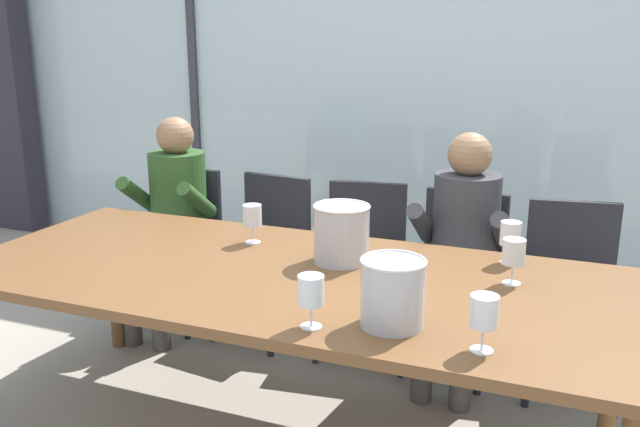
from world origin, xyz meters
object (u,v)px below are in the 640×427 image
Objects in this scene: person_olive_shirt at (172,210)px; chair_left_of_center at (268,243)px; chair_near_window_right at (571,282)px; wine_glass_near_bucket at (510,235)px; chair_center at (363,254)px; wine_glass_by_left_taster at (484,314)px; ice_bucket_secondary at (341,233)px; chair_right_of_center at (459,267)px; ice_bucket_primary at (393,291)px; wine_glass_by_right_taster at (311,293)px; dining_table at (287,286)px; person_charcoal_jacket at (462,242)px; chair_near_curtain at (181,233)px; wine_glass_center_pour at (252,217)px; wine_glass_spare_empty at (514,254)px.

chair_left_of_center is at bearing 10.94° from person_olive_shirt.
wine_glass_near_bucket reaches higher than chair_near_window_right.
wine_glass_by_left_taster reaches higher than chair_center.
ice_bucket_secondary is 0.68m from wine_glass_near_bucket.
chair_left_of_center is 1.07m from chair_right_of_center.
wine_glass_by_right_taster is at bearing -154.70° from ice_bucket_primary.
dining_table is 2.21× the size of person_charcoal_jacket.
chair_near_curtain is at bearing 139.58° from dining_table.
ice_bucket_secondary is at bearing -148.44° from chair_near_window_right.
ice_bucket_primary reaches higher than chair_near_curtain.
chair_right_of_center is 5.09× the size of wine_glass_center_pour.
chair_near_curtain is at bearing 171.30° from chair_near_window_right.
chair_near_curtain is at bearing 144.91° from wine_glass_by_left_taster.
chair_left_of_center is at bearing 120.09° from dining_table.
wine_glass_center_pour reaches higher than chair_right_of_center.
wine_glass_by_right_taster is at bearing -52.07° from chair_left_of_center.
ice_bucket_primary is (0.51, -0.32, 0.17)m from dining_table.
chair_near_curtain is 3.70× the size of ice_bucket_secondary.
person_charcoal_jacket is at bearing 122.28° from wine_glass_near_bucket.
ice_bucket_secondary is at bearing -119.69° from person_charcoal_jacket.
wine_glass_by_right_taster is at bearing -51.45° from wine_glass_center_pour.
chair_left_of_center is 3.70× the size of ice_bucket_secondary.
chair_center is 1.44m from ice_bucket_primary.
wine_glass_spare_empty is (0.68, -0.00, -0.01)m from ice_bucket_secondary.
chair_center is at bearing 5.38° from person_olive_shirt.
wine_glass_by_left_taster reaches higher than chair_right_of_center.
dining_table is at bearing 153.61° from wine_glass_by_left_taster.
chair_right_of_center is 5.09× the size of wine_glass_by_right_taster.
ice_bucket_secondary reaches higher than chair_left_of_center.
wine_glass_by_left_taster is at bearing -42.46° from ice_bucket_secondary.
wine_glass_spare_empty is at bearing 58.34° from ice_bucket_primary.
chair_center is 0.73× the size of person_olive_shirt.
person_charcoal_jacket is at bearing 88.72° from ice_bucket_primary.
person_charcoal_jacket is 6.92× the size of wine_glass_by_right_taster.
chair_left_of_center reaches higher than dining_table.
chair_near_curtain is (-1.12, 0.95, -0.17)m from dining_table.
wine_glass_spare_empty is (0.02, 0.59, 0.00)m from wine_glass_by_left_taster.
person_olive_shirt is 2.27m from wine_glass_by_left_taster.
chair_left_of_center is 1.66m from wine_glass_by_right_taster.
chair_near_curtain is at bearing 141.14° from wine_glass_center_pour.
chair_center is at bearing 145.28° from wine_glass_near_bucket.
person_olive_shirt is (0.03, -0.12, 0.17)m from chair_near_curtain.
chair_center is at bearing 101.16° from ice_bucket_secondary.
wine_glass_near_bucket is at bearing -16.29° from chair_near_curtain.
ice_bucket_primary is at bearing -38.06° from person_olive_shirt.
wine_glass_by_right_taster is 1.00× the size of wine_glass_spare_empty.
chair_right_of_center is 5.09× the size of wine_glass_near_bucket.
chair_center is 5.09× the size of wine_glass_center_pour.
person_charcoal_jacket is at bearing 114.52° from wine_glass_spare_empty.
wine_glass_by_right_taster is (-0.53, -0.03, 0.00)m from wine_glass_by_left_taster.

